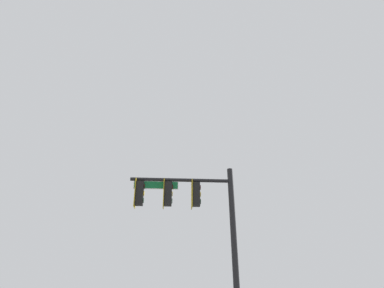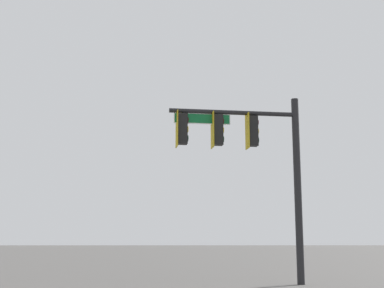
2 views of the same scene
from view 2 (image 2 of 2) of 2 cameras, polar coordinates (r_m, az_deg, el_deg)
name	(u,v)px [view 2 (image 2 of 2)]	position (r m, az deg, el deg)	size (l,w,h in m)	color
signal_pole_near	(253,153)	(19.36, 6.51, -0.95)	(4.79, 0.89, 6.70)	black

